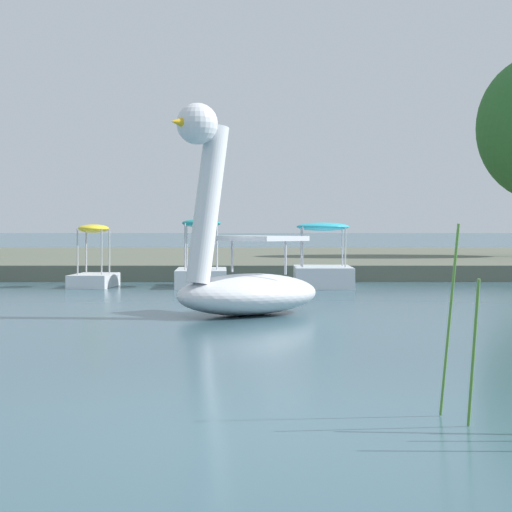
{
  "coord_description": "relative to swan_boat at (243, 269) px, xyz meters",
  "views": [
    {
      "loc": [
        -0.18,
        -6.65,
        1.4
      ],
      "look_at": [
        -0.24,
        11.04,
        0.9
      ],
      "focal_mm": 67.7,
      "sensor_mm": 36.0,
      "label": 1
    }
  ],
  "objects": [
    {
      "name": "pedal_boat_yellow",
      "position": [
        -3.64,
        7.57,
        -0.3
      ],
      "size": [
        1.03,
        1.86,
        1.5
      ],
      "color": "white",
      "rests_on": "ground_plane"
    },
    {
      "name": "pedal_boat_cyan",
      "position": [
        1.86,
        7.6,
        -0.31
      ],
      "size": [
        1.39,
        2.34,
        1.55
      ],
      "color": "white",
      "rests_on": "ground_plane"
    },
    {
      "name": "swan_boat",
      "position": [
        0.0,
        0.0,
        0.0
      ],
      "size": [
        3.07,
        3.0,
        3.35
      ],
      "color": "white",
      "rests_on": "ground_plane"
    },
    {
      "name": "ground_plane",
      "position": [
        0.44,
        -8.9,
        -0.74
      ],
      "size": [
        591.27,
        591.27,
        0.0
      ],
      "primitive_type": "plane",
      "color": "#385966"
    },
    {
      "name": "shore_bank_far",
      "position": [
        0.44,
        22.17,
        -0.53
      ],
      "size": [
        134.46,
        24.83,
        0.43
      ],
      "primitive_type": "cube",
      "color": "#5B6051",
      "rests_on": "ground_plane"
    },
    {
      "name": "pedal_boat_teal",
      "position": [
        -1.05,
        7.59,
        -0.31
      ],
      "size": [
        1.28,
        2.43,
        1.63
      ],
      "color": "white",
      "rests_on": "ground_plane"
    }
  ]
}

